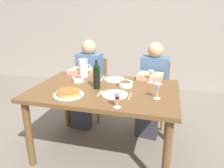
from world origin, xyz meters
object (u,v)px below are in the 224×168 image
Objects in this scene: wine_glass_left_diner at (158,88)px; wine_glass_right_diner at (151,74)px; dining_table at (105,97)px; olive_bowl at (125,84)px; baked_tart at (69,93)px; wine_bottle at (97,76)px; dinner_plate_right_setting at (115,94)px; salad_bowl at (78,79)px; chair_left at (93,83)px; wine_glass_centre at (117,96)px; chair_right at (154,89)px; diner_right at (152,86)px; dinner_plate_left_setting at (114,79)px; diner_left at (87,80)px; water_pitcher at (83,69)px.

wine_glass_right_diner is (-0.10, 0.46, -0.00)m from wine_glass_left_diner.
olive_bowl reaches higher than dining_table.
wine_glass_left_diner reaches higher than baked_tart.
wine_bottle reaches higher than dinner_plate_right_setting.
wine_bottle is 0.34m from salad_bowl.
chair_left is at bearing 96.60° from salad_bowl.
wine_glass_centre reaches higher than baked_tart.
wine_bottle is at bearing 64.23° from chair_right.
wine_bottle is 0.88m from diner_right.
chair_right is (0.82, 0.73, -0.30)m from salad_bowl.
dinner_plate_left_setting is at bearing 86.16° from dining_table.
chair_right is at bearing 70.63° from olive_bowl.
salad_bowl reaches higher than olive_bowl.
dinner_plate_right_setting is (-0.40, -0.01, -0.10)m from wine_glass_left_diner.
wine_glass_left_diner is at bearing 137.36° from chair_left.
wine_glass_centre reaches higher than olive_bowl.
wine_glass_centre is 0.12× the size of diner_left.
baked_tart is 2.02× the size of wine_glass_left_diner.
chair_right is (0.26, 0.75, -0.29)m from olive_bowl.
diner_right is (0.42, 0.32, -0.15)m from dinner_plate_left_setting.
dinner_plate_left_setting is 0.21× the size of diner_left.
wine_glass_centre is at bearing -73.91° from dinner_plate_left_setting.
olive_bowl is 0.44m from wine_glass_left_diner.
dining_table is 1.72× the size of chair_right.
dinner_plate_right_setting is (-0.09, 0.27, -0.09)m from wine_glass_centre.
chair_left is 0.92m from diner_right.
dinner_plate_right_setting is (0.51, -0.30, -0.03)m from salad_bowl.
baked_tart is 0.84m from wine_glass_left_diner.
diner_left is at bearing 142.25° from wine_glass_left_diner.
chair_left is (-0.45, 0.87, -0.17)m from dining_table.
wine_glass_centre is 0.56× the size of dinner_plate_left_setting.
wine_bottle is 2.14× the size of wine_glass_right_diner.
wine_bottle reaches higher than wine_glass_right_diner.
wine_glass_right_diner is 1.10m from chair_left.
water_pitcher is 1.69× the size of salad_bowl.
baked_tart is at bearing -80.93° from water_pitcher.
baked_tart is 0.62m from olive_bowl.
diner_right is at bearing 64.54° from olive_bowl.
wine_glass_left_diner is at bearing 9.23° from baked_tart.
wine_bottle is 0.26× the size of diner_right.
water_pitcher reaches higher than chair_left.
dining_table is at bearing 67.85° from chair_right.
wine_glass_left_diner is at bearing -27.99° from water_pitcher.
water_pitcher is 0.25× the size of chair_left.
diner_right reaches higher than dinner_plate_right_setting.
dining_table is 10.38× the size of wine_glass_left_diner.
olive_bowl is 0.60m from diner_right.
chair_left is (-0.07, 0.52, -0.36)m from water_pitcher.
wine_glass_left_diner is (0.54, -0.14, 0.20)m from dining_table.
wine_bottle is (-0.08, -0.01, 0.22)m from dining_table.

